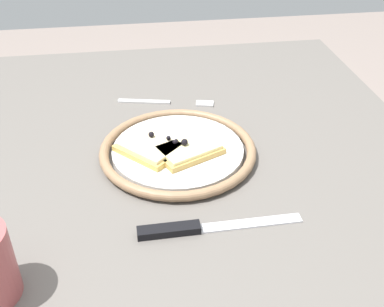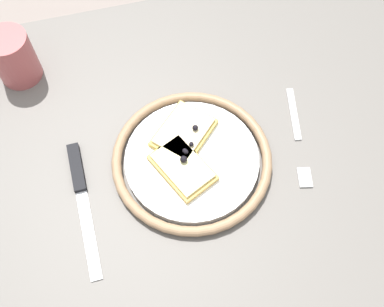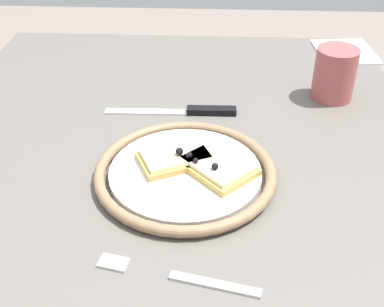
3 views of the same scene
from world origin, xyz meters
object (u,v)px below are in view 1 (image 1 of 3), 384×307
Objects in this scene: knife at (192,228)px; pizza_slice_far at (150,147)px; dining_table at (196,205)px; plate at (178,150)px; fork at (167,102)px; pizza_slice_near at (189,150)px.

pizza_slice_far is at bearing -166.80° from knife.
dining_table is 0.11m from plate.
pizza_slice_near is at bearing 4.37° from fork.
fork is at bearing -175.63° from pizza_slice_near.
pizza_slice_near reaches higher than fork.
pizza_slice_far is at bearing -112.29° from dining_table.
plate is 1.37× the size of fork.
plate reaches higher than dining_table.
pizza_slice_far reaches higher than fork.
plate is at bearing 0.05° from fork.
fork is (-0.20, 0.05, -0.02)m from pizza_slice_far.
pizza_slice_far is at bearing -87.84° from plate.
pizza_slice_near is (0.02, 0.02, 0.01)m from plate.
pizza_slice_near is 0.53× the size of knife.
pizza_slice_near reaches higher than plate.
pizza_slice_near is 0.07m from pizza_slice_far.
plate is at bearing 178.94° from knife.
knife is at bearing 13.20° from pizza_slice_far.
fork is (-0.39, 0.00, -0.00)m from knife.
pizza_slice_far is 0.20m from fork.
knife is 0.39m from fork.
pizza_slice_near is at bearing -137.34° from dining_table.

